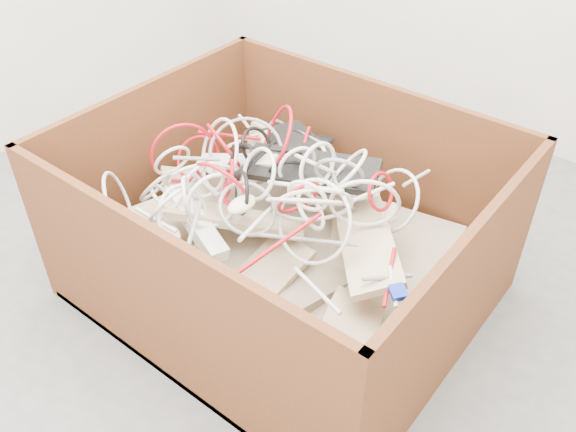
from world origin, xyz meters
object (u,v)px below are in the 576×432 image
Objects in this scene: cardboard_box at (280,254)px; power_strip_right at (196,222)px; power_strip_left at (238,163)px; vga_plug at (398,292)px.

power_strip_right is (-0.15, -0.21, 0.19)m from cardboard_box.
cardboard_box is 0.33m from power_strip_left.
vga_plug is (0.47, -0.10, 0.20)m from cardboard_box.
power_strip_right is 6.78× the size of vga_plug.
power_strip_right is (0.08, -0.28, -0.03)m from power_strip_left.
cardboard_box is 26.50× the size of vga_plug.
power_strip_right reaches higher than vga_plug.
cardboard_box is 4.04× the size of power_strip_left.
power_strip_left is at bearing 125.14° from power_strip_right.
cardboard_box is at bearing -29.55° from power_strip_left.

